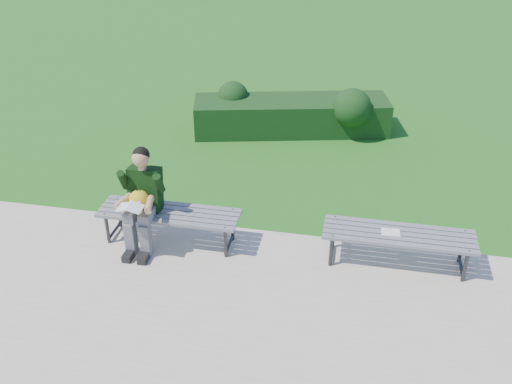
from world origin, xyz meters
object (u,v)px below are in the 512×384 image
seated_boy (142,197)px  paper_sheet (391,232)px  bench_right (399,237)px  hedge (295,113)px  bench_left (169,215)px

seated_boy → paper_sheet: size_ratio=5.74×
paper_sheet → bench_right: bearing=-0.0°
seated_boy → hedge: bearing=69.9°
bench_left → seated_boy: seated_boy is taller
hedge → paper_sheet: 4.02m
hedge → bench_left: (-1.10, -3.74, 0.06)m
bench_left → bench_right: bearing=1.5°
hedge → seated_boy: 4.10m
hedge → bench_right: size_ratio=1.98×
hedge → paper_sheet: size_ratio=15.56×
bench_left → paper_sheet: (2.75, 0.07, 0.06)m
seated_boy → paper_sheet: 3.07m
bench_left → paper_sheet: bearing=1.6°
hedge → bench_right: (1.75, -3.66, 0.06)m
bench_left → paper_sheet: 2.76m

